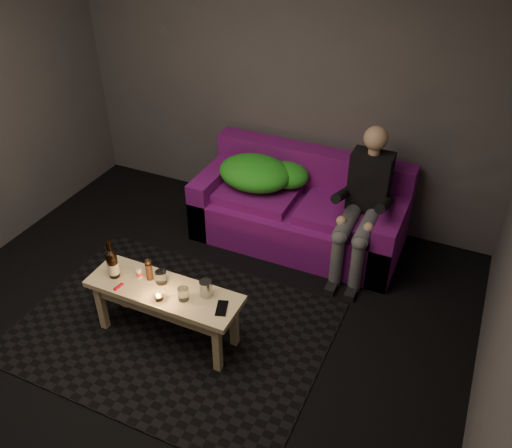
{
  "coord_description": "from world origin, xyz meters",
  "views": [
    {
      "loc": [
        1.66,
        -1.99,
        2.94
      ],
      "look_at": [
        0.22,
        1.17,
        0.51
      ],
      "focal_mm": 38.0,
      "sensor_mm": 36.0,
      "label": 1
    }
  ],
  "objects_px": {
    "person": "(364,201)",
    "beer_bottle_b": "(113,263)",
    "steel_cup": "(206,288)",
    "coffee_table": "(165,298)",
    "beer_bottle_a": "(111,261)",
    "sofa": "(301,211)"
  },
  "relations": [
    {
      "from": "coffee_table",
      "to": "beer_bottle_a",
      "type": "bearing_deg",
      "value": 179.43
    },
    {
      "from": "person",
      "to": "coffee_table",
      "type": "height_order",
      "value": "person"
    },
    {
      "from": "coffee_table",
      "to": "beer_bottle_b",
      "type": "height_order",
      "value": "beer_bottle_b"
    },
    {
      "from": "coffee_table",
      "to": "steel_cup",
      "type": "distance_m",
      "value": 0.33
    },
    {
      "from": "steel_cup",
      "to": "beer_bottle_a",
      "type": "bearing_deg",
      "value": -174.89
    },
    {
      "from": "person",
      "to": "coffee_table",
      "type": "relative_size",
      "value": 1.09
    },
    {
      "from": "sofa",
      "to": "steel_cup",
      "type": "xyz_separation_m",
      "value": [
        -0.14,
        -1.47,
        0.23
      ]
    },
    {
      "from": "beer_bottle_b",
      "to": "beer_bottle_a",
      "type": "bearing_deg",
      "value": 143.93
    },
    {
      "from": "beer_bottle_b",
      "to": "steel_cup",
      "type": "relative_size",
      "value": 2.61
    },
    {
      "from": "sofa",
      "to": "beer_bottle_a",
      "type": "distance_m",
      "value": 1.78
    },
    {
      "from": "beer_bottle_a",
      "to": "steel_cup",
      "type": "distance_m",
      "value": 0.72
    },
    {
      "from": "beer_bottle_a",
      "to": "beer_bottle_b",
      "type": "bearing_deg",
      "value": -36.07
    },
    {
      "from": "person",
      "to": "steel_cup",
      "type": "xyz_separation_m",
      "value": [
        -0.71,
        -1.32,
        -0.11
      ]
    },
    {
      "from": "person",
      "to": "beer_bottle_b",
      "type": "bearing_deg",
      "value": -134.51
    },
    {
      "from": "beer_bottle_a",
      "to": "steel_cup",
      "type": "bearing_deg",
      "value": 5.11
    },
    {
      "from": "coffee_table",
      "to": "beer_bottle_a",
      "type": "relative_size",
      "value": 4.23
    },
    {
      "from": "beer_bottle_a",
      "to": "sofa",
      "type": "bearing_deg",
      "value": 60.75
    },
    {
      "from": "beer_bottle_a",
      "to": "beer_bottle_b",
      "type": "xyz_separation_m",
      "value": [
        0.04,
        -0.03,
        0.02
      ]
    },
    {
      "from": "sofa",
      "to": "coffee_table",
      "type": "distance_m",
      "value": 1.6
    },
    {
      "from": "person",
      "to": "beer_bottle_b",
      "type": "height_order",
      "value": "person"
    },
    {
      "from": "sofa",
      "to": "person",
      "type": "xyz_separation_m",
      "value": [
        0.57,
        -0.15,
        0.34
      ]
    },
    {
      "from": "beer_bottle_b",
      "to": "steel_cup",
      "type": "bearing_deg",
      "value": 7.78
    }
  ]
}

